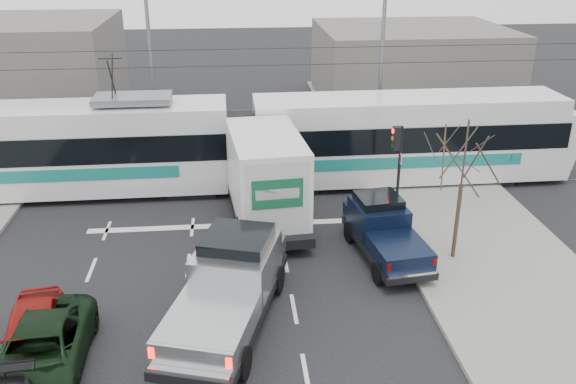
{
  "coord_description": "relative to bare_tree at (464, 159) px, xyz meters",
  "views": [
    {
      "loc": [
        0.02,
        -15.74,
        10.7
      ],
      "look_at": [
        1.98,
        4.95,
        1.8
      ],
      "focal_mm": 38.0,
      "sensor_mm": 36.0,
      "label": 1
    }
  ],
  "objects": [
    {
      "name": "navy_pickup",
      "position": [
        -2.39,
        0.63,
        -2.79
      ],
      "size": [
        2.36,
        5.0,
        2.03
      ],
      "rotation": [
        0.0,
        0.0,
        0.13
      ],
      "color": "black",
      "rests_on": "ground"
    },
    {
      "name": "street_lamp_far",
      "position": [
        -11.79,
        13.5,
        1.32
      ],
      "size": [
        2.38,
        0.25,
        9.0
      ],
      "color": "slate",
      "rests_on": "ground"
    },
    {
      "name": "box_truck",
      "position": [
        -6.41,
        4.08,
        -1.95
      ],
      "size": [
        3.22,
        7.65,
        3.73
      ],
      "rotation": [
        0.0,
        0.0,
        0.09
      ],
      "color": "black",
      "rests_on": "ground"
    },
    {
      "name": "tram",
      "position": [
        -7.28,
        7.48,
        -1.69
      ],
      "size": [
        29.0,
        3.22,
        5.91
      ],
      "rotation": [
        0.0,
        0.0,
        0.01
      ],
      "color": "silver",
      "rests_on": "ground"
    },
    {
      "name": "green_car",
      "position": [
        -12.74,
        -4.84,
        -3.12
      ],
      "size": [
        2.39,
        4.92,
        1.35
      ],
      "primitive_type": "imported",
      "rotation": [
        0.0,
        0.0,
        0.03
      ],
      "color": "black",
      "rests_on": "ground"
    },
    {
      "name": "street_lamp_near",
      "position": [
        -0.29,
        11.5,
        1.32
      ],
      "size": [
        2.38,
        0.25,
        9.0
      ],
      "color": "slate",
      "rests_on": "ground"
    },
    {
      "name": "catenary",
      "position": [
        -7.6,
        7.5,
        0.09
      ],
      "size": [
        60.0,
        0.2,
        7.0
      ],
      "color": "black",
      "rests_on": "ground"
    },
    {
      "name": "bare_tree",
      "position": [
        0.0,
        0.0,
        0.0
      ],
      "size": [
        2.4,
        2.4,
        5.0
      ],
      "color": "#47382B",
      "rests_on": "ground"
    },
    {
      "name": "traffic_signal",
      "position": [
        -1.13,
        4.0,
        -1.05
      ],
      "size": [
        0.44,
        0.44,
        3.6
      ],
      "color": "black",
      "rests_on": "ground"
    },
    {
      "name": "sidewalk_right",
      "position": [
        1.4,
        -2.5,
        -3.72
      ],
      "size": [
        6.0,
        60.0,
        0.15
      ],
      "primitive_type": "cube",
      "color": "gray",
      "rests_on": "ground"
    },
    {
      "name": "building_right",
      "position": [
        4.4,
        21.5,
        -1.29
      ],
      "size": [
        12.0,
        10.0,
        5.0
      ],
      "primitive_type": "cube",
      "color": "#68625E",
      "rests_on": "ground"
    },
    {
      "name": "rails",
      "position": [
        -7.6,
        7.5,
        -3.78
      ],
      "size": [
        60.0,
        1.6,
        0.03
      ],
      "primitive_type": "cube",
      "color": "#33302D",
      "rests_on": "ground"
    },
    {
      "name": "silver_pickup",
      "position": [
        -7.82,
        -2.78,
        -2.6
      ],
      "size": [
        4.06,
        6.96,
        2.4
      ],
      "rotation": [
        0.0,
        0.0,
        -0.3
      ],
      "color": "black",
      "rests_on": "ground"
    },
    {
      "name": "red_car",
      "position": [
        -13.21,
        -3.93,
        -3.13
      ],
      "size": [
        2.12,
        4.07,
        1.32
      ],
      "primitive_type": "imported",
      "rotation": [
        0.0,
        0.0,
        0.15
      ],
      "color": "maroon",
      "rests_on": "ground"
    },
    {
      "name": "ground",
      "position": [
        -7.6,
        -2.5,
        -3.79
      ],
      "size": [
        120.0,
        120.0,
        0.0
      ],
      "primitive_type": "plane",
      "color": "black",
      "rests_on": "ground"
    }
  ]
}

